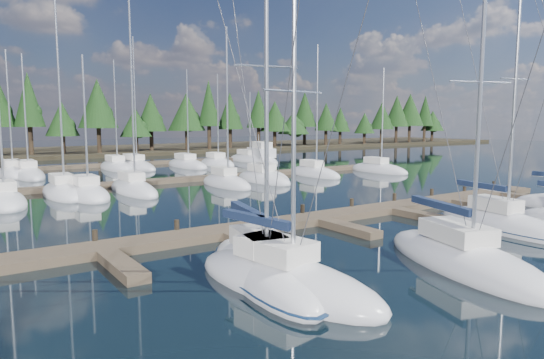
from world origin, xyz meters
TOP-DOWN VIEW (x-y plane):
  - ground at (0.00, 30.00)m, footprint 260.00×260.00m
  - far_shore at (0.00, 90.00)m, footprint 220.00×30.00m
  - main_dock at (0.00, 17.36)m, footprint 44.00×6.13m
  - back_docks at (0.00, 49.58)m, footprint 50.00×21.80m
  - front_sailboat_1 at (-7.93, 11.25)m, footprint 4.72×9.81m
  - front_sailboat_2 at (-7.91, 9.91)m, footprint 4.36×8.92m
  - front_sailboat_3 at (-0.50, 7.86)m, footprint 5.70×9.87m
  - front_sailboat_4 at (7.12, 10.81)m, footprint 3.90×8.81m
  - back_sailboat_rows at (0.04, 45.70)m, footprint 47.19×31.18m
  - motor_yacht_right at (20.16, 54.57)m, footprint 4.94×10.00m
  - tree_line at (-0.63, 80.16)m, footprint 184.43×12.05m

SIDE VIEW (x-z plane):
  - ground at x=0.00m, z-range 0.00..0.00m
  - back_docks at x=0.00m, z-range 0.00..0.40m
  - main_dock at x=0.00m, z-range -0.25..0.65m
  - back_sailboat_rows at x=0.04m, z-range -8.37..8.91m
  - front_sailboat_2 at x=-7.91m, z-range -5.90..6.45m
  - front_sailboat_3 at x=-0.50m, z-range -6.33..6.89m
  - front_sailboat_1 at x=-7.93m, z-range -6.72..7.29m
  - far_shore at x=0.00m, z-range 0.00..0.60m
  - front_sailboat_4 at x=7.12m, z-range -6.94..7.54m
  - motor_yacht_right at x=20.16m, z-range -1.87..2.92m
  - tree_line at x=-0.63m, z-range 0.71..14.30m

